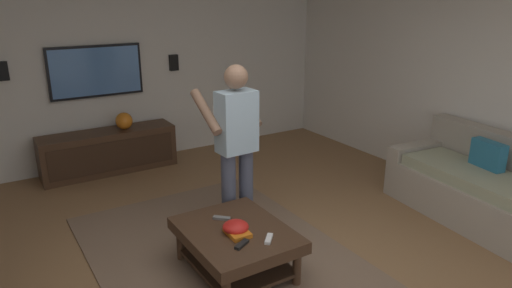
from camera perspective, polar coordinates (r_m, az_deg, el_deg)
ground_plane at (r=3.91m, az=1.35°, el=-16.98°), size 8.37×8.37×0.00m
wall_back_tv at (r=6.52m, az=-16.13°, el=9.43°), size 0.10×6.27×2.68m
area_rug at (r=4.22m, az=-3.82°, el=-14.00°), size 3.08×2.08×0.01m
couch at (r=5.32m, az=26.17°, el=-5.10°), size 1.98×1.05×0.87m
coffee_table at (r=3.92m, az=-2.49°, el=-11.76°), size 1.00×0.80×0.40m
media_console at (r=6.35m, az=-17.63°, el=-0.86°), size 0.45×1.70×0.55m
tv at (r=6.34m, az=-19.07°, el=8.44°), size 0.05×1.17×0.66m
person_standing at (r=4.36m, az=-2.49°, el=0.55°), size 0.55×0.55×1.64m
bowl at (r=3.80m, az=-2.51°, el=-10.14°), size 0.21×0.21×0.10m
remote_white at (r=3.71m, az=1.59°, el=-11.57°), size 0.14×0.13×0.02m
remote_black at (r=3.64m, az=-1.76°, el=-12.22°), size 0.11×0.15×0.02m
remote_grey at (r=4.02m, az=-4.23°, el=-9.08°), size 0.14×0.14×0.02m
book at (r=3.78m, az=-2.30°, el=-10.83°), size 0.23×0.17×0.04m
vase_round at (r=6.27m, az=-15.91°, el=2.75°), size 0.22×0.22×0.22m
wall_speaker_left at (r=6.67m, az=-10.07°, el=9.82°), size 0.06×0.12×0.22m
wall_speaker_right at (r=6.20m, az=-28.69°, el=7.86°), size 0.06×0.12×0.22m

